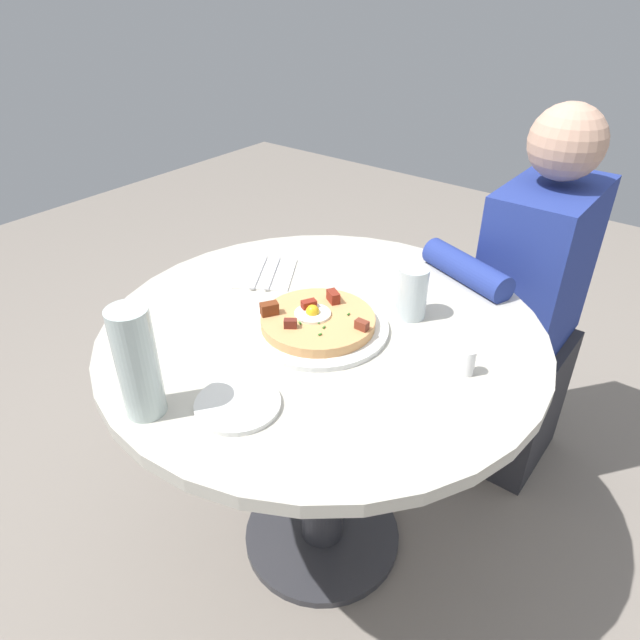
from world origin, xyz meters
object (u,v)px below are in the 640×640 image
(salt_shaker, at_px, (468,362))
(fork, at_px, (259,272))
(dining_table, at_px, (323,387))
(pizza_plate, at_px, (317,327))
(bread_plate, at_px, (238,404))
(person_seated, at_px, (524,324))
(knife, at_px, (273,272))
(breakfast_pizza, at_px, (316,319))
(water_bottle, at_px, (137,363))
(water_glass, at_px, (412,293))

(salt_shaker, bearing_deg, fork, -95.10)
(dining_table, xyz_separation_m, pizza_plate, (0.02, -0.00, 0.18))
(bread_plate, distance_m, salt_shaker, 0.45)
(person_seated, bearing_deg, knife, -43.30)
(dining_table, relative_size, breakfast_pizza, 3.93)
(knife, xyz_separation_m, water_bottle, (0.53, 0.17, 0.10))
(person_seated, distance_m, water_glass, 0.58)
(knife, bearing_deg, salt_shaker, 50.73)
(breakfast_pizza, bearing_deg, fork, -111.80)
(person_seated, height_order, water_glass, person_seated)
(knife, bearing_deg, person_seated, 104.66)
(knife, bearing_deg, pizza_plate, 30.40)
(dining_table, bearing_deg, pizza_plate, -7.39)
(dining_table, height_order, water_bottle, water_bottle)
(knife, relative_size, water_glass, 1.49)
(pizza_plate, bearing_deg, bread_plate, 8.62)
(dining_table, relative_size, water_glass, 8.13)
(dining_table, distance_m, breakfast_pizza, 0.20)
(dining_table, relative_size, fork, 5.46)
(dining_table, xyz_separation_m, fork, (-0.09, -0.28, 0.18))
(water_glass, bearing_deg, breakfast_pizza, -37.32)
(person_seated, xyz_separation_m, salt_shaker, (0.61, 0.07, 0.25))
(dining_table, bearing_deg, water_bottle, -10.91)
(dining_table, bearing_deg, knife, -114.15)
(bread_plate, bearing_deg, person_seated, 167.48)
(fork, xyz_separation_m, water_glass, (-0.06, 0.41, 0.05))
(person_seated, height_order, bread_plate, person_seated)
(water_glass, distance_m, water_bottle, 0.61)
(person_seated, xyz_separation_m, knife, (0.54, -0.50, 0.23))
(breakfast_pizza, distance_m, water_glass, 0.22)
(salt_shaker, bearing_deg, pizza_plate, -80.22)
(breakfast_pizza, bearing_deg, pizza_plate, 101.01)
(pizza_plate, bearing_deg, person_seated, 158.96)
(fork, bearing_deg, person_seated, 103.98)
(bread_plate, distance_m, water_glass, 0.48)
(knife, relative_size, water_bottle, 0.84)
(person_seated, relative_size, pizza_plate, 3.66)
(breakfast_pizza, xyz_separation_m, water_bottle, (0.40, -0.08, 0.08))
(fork, bearing_deg, breakfast_pizza, 36.16)
(dining_table, height_order, pizza_plate, pizza_plate)
(breakfast_pizza, bearing_deg, water_bottle, -10.84)
(fork, bearing_deg, salt_shaker, 52.87)
(dining_table, xyz_separation_m, water_bottle, (0.42, -0.08, 0.28))
(bread_plate, height_order, water_glass, water_glass)
(dining_table, xyz_separation_m, bread_plate, (0.31, 0.04, 0.18))
(dining_table, relative_size, bread_plate, 6.22)
(breakfast_pizza, relative_size, salt_shaker, 4.47)
(bread_plate, bearing_deg, fork, -141.08)
(person_seated, distance_m, fork, 0.81)
(fork, height_order, knife, same)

